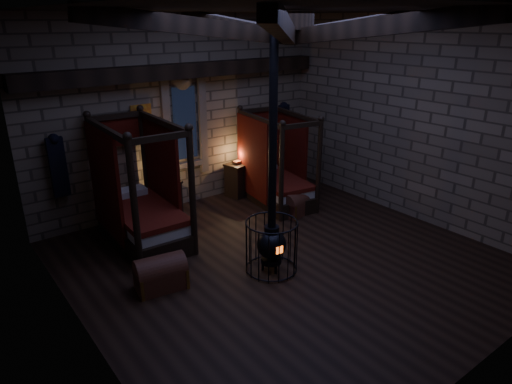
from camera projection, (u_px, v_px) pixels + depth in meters
room at (286, 42)px, 6.96m from camera, size 7.02×7.02×4.29m
bed_left at (142, 212)px, 8.83m from camera, size 1.26×2.28×2.33m
bed_right at (275, 181)px, 10.70m from camera, size 1.35×2.13×2.09m
trunk_left at (161, 274)px, 7.29m from camera, size 0.86×0.62×0.58m
trunk_right at (296, 203)px, 10.11m from camera, size 0.85×0.65×0.56m
nightstand_left at (168, 198)px, 9.94m from camera, size 0.54×0.52×0.98m
nightstand_right at (237, 180)px, 11.07m from camera, size 0.60×0.59×0.89m
stove at (271, 240)px, 7.70m from camera, size 0.89×0.89×4.05m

